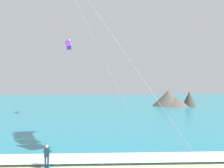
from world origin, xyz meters
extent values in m
cube|color=teal|center=(0.00, 72.79, 0.10)|extent=(200.00, 120.00, 0.20)
cube|color=white|center=(0.00, 13.79, 0.22)|extent=(200.00, 2.62, 0.04)
ellipsoid|color=#239EC6|center=(-1.51, 12.14, 0.03)|extent=(0.59, 1.44, 0.05)
cube|color=black|center=(-1.51, 12.39, 0.07)|extent=(0.17, 0.08, 0.04)
cylinder|color=#143347|center=(-1.61, 12.15, 0.42)|extent=(0.14, 0.14, 0.84)
cylinder|color=#143347|center=(-1.41, 12.13, 0.42)|extent=(0.14, 0.14, 0.84)
cube|color=#143347|center=(-1.51, 12.14, 1.14)|extent=(0.36, 0.24, 0.60)
sphere|color=tan|center=(-1.51, 12.14, 1.58)|extent=(0.22, 0.22, 0.22)
cylinder|color=#143347|center=(-1.67, 12.32, 1.19)|extent=(0.15, 0.51, 0.22)
cylinder|color=#143347|center=(-1.32, 12.28, 1.19)|extent=(0.15, 0.51, 0.22)
cylinder|color=black|center=(-1.47, 12.52, 1.19)|extent=(0.55, 0.10, 0.04)
cube|color=#3F3F42|center=(-1.50, 12.26, 0.92)|extent=(0.13, 0.09, 0.10)
cylinder|color=#B2B2B7|center=(3.75, 12.37, 8.86)|extent=(10.62, 0.33, 15.33)
cylinder|color=#B2B2B7|center=(2.29, 15.98, 8.86)|extent=(7.71, 6.94, 15.33)
cube|color=purple|center=(-3.91, 43.67, 13.36)|extent=(0.92, 0.97, 1.06)
cube|color=white|center=(-3.55, 43.71, 13.50)|extent=(0.22, 0.68, 0.89)
cube|color=purple|center=(-4.01, 42.80, 14.08)|extent=(0.95, 1.17, 0.80)
cube|color=white|center=(-3.65, 42.84, 14.22)|extent=(0.25, 0.95, 0.57)
cube|color=purple|center=(-3.96, 41.70, 14.34)|extent=(0.97, 1.14, 0.35)
cube|color=white|center=(-3.60, 41.74, 14.48)|extent=(0.26, 1.01, 0.13)
cube|color=purple|center=(-3.77, 40.62, 14.08)|extent=(0.96, 1.00, 0.80)
cube|color=white|center=(-3.41, 40.66, 14.22)|extent=(0.25, 0.93, 0.57)
cube|color=purple|center=(-3.49, 39.79, 13.36)|extent=(0.93, 0.80, 1.06)
cube|color=white|center=(-3.13, 39.83, 13.50)|extent=(0.21, 0.66, 0.89)
cone|color=#47423D|center=(25.35, 57.61, 2.06)|extent=(3.93, 3.93, 4.12)
cone|color=#56514C|center=(20.96, 59.71, 1.40)|extent=(8.07, 8.07, 2.80)
cone|color=#56514C|center=(22.13, 58.52, 1.31)|extent=(8.26, 8.26, 2.63)
cone|color=#56514C|center=(20.55, 60.00, 2.19)|extent=(8.98, 8.98, 4.38)
camera|label=1|loc=(2.33, -5.81, 6.06)|focal=39.85mm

